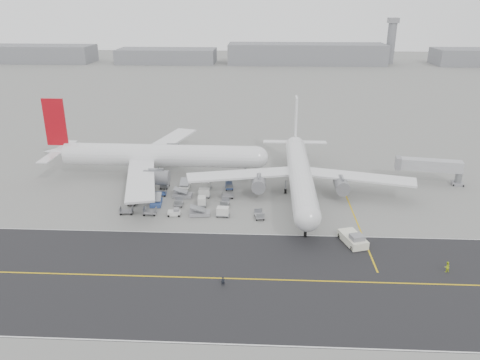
{
  "coord_description": "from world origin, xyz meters",
  "views": [
    {
      "loc": [
        10.07,
        -84.11,
        43.2
      ],
      "look_at": [
        5.29,
        12.0,
        5.93
      ],
      "focal_mm": 35.0,
      "sensor_mm": 36.0,
      "label": 1
    }
  ],
  "objects_px": {
    "airliner_a": "(155,155)",
    "airliner_b": "(300,173)",
    "control_tower": "(391,40)",
    "ground_crew_b": "(447,267)",
    "ground_crew_a": "(223,281)",
    "jet_bridge": "(430,166)",
    "pushback_tug": "(353,239)"
  },
  "relations": [
    {
      "from": "airliner_b",
      "to": "ground_crew_a",
      "type": "relative_size",
      "value": 31.15
    },
    {
      "from": "pushback_tug",
      "to": "ground_crew_a",
      "type": "relative_size",
      "value": 5.12
    },
    {
      "from": "control_tower",
      "to": "airliner_a",
      "type": "xyz_separation_m",
      "value": [
        -117.43,
        -236.22,
        -10.45
      ]
    },
    {
      "from": "airliner_b",
      "to": "ground_crew_b",
      "type": "xyz_separation_m",
      "value": [
        22.75,
        -32.91,
        -4.42
      ]
    },
    {
      "from": "ground_crew_b",
      "to": "airliner_b",
      "type": "bearing_deg",
      "value": -75.63
    },
    {
      "from": "ground_crew_a",
      "to": "ground_crew_b",
      "type": "relative_size",
      "value": 0.92
    },
    {
      "from": "airliner_a",
      "to": "airliner_b",
      "type": "relative_size",
      "value": 1.08
    },
    {
      "from": "ground_crew_a",
      "to": "control_tower",
      "type": "bearing_deg",
      "value": 63.43
    },
    {
      "from": "control_tower",
      "to": "ground_crew_b",
      "type": "distance_m",
      "value": 285.51
    },
    {
      "from": "control_tower",
      "to": "jet_bridge",
      "type": "bearing_deg",
      "value": -101.47
    },
    {
      "from": "airliner_b",
      "to": "pushback_tug",
      "type": "xyz_separation_m",
      "value": [
        8.6,
        -23.9,
        -4.33
      ]
    },
    {
      "from": "airliner_a",
      "to": "airliner_b",
      "type": "height_order",
      "value": "airliner_a"
    },
    {
      "from": "pushback_tug",
      "to": "jet_bridge",
      "type": "bearing_deg",
      "value": 35.69
    },
    {
      "from": "jet_bridge",
      "to": "ground_crew_b",
      "type": "relative_size",
      "value": 8.92
    },
    {
      "from": "airliner_b",
      "to": "ground_crew_b",
      "type": "bearing_deg",
      "value": -54.83
    },
    {
      "from": "airliner_b",
      "to": "pushback_tug",
      "type": "bearing_deg",
      "value": -69.68
    },
    {
      "from": "airliner_a",
      "to": "pushback_tug",
      "type": "distance_m",
      "value": 56.47
    },
    {
      "from": "ground_crew_b",
      "to": "pushback_tug",
      "type": "bearing_deg",
      "value": -52.77
    },
    {
      "from": "airliner_b",
      "to": "airliner_a",
      "type": "bearing_deg",
      "value": 165.23
    },
    {
      "from": "airliner_a",
      "to": "pushback_tug",
      "type": "bearing_deg",
      "value": -126.09
    },
    {
      "from": "pushback_tug",
      "to": "ground_crew_a",
      "type": "bearing_deg",
      "value": -164.86
    },
    {
      "from": "jet_bridge",
      "to": "ground_crew_a",
      "type": "xyz_separation_m",
      "value": [
        -47.69,
        -47.95,
        -3.52
      ]
    },
    {
      "from": "control_tower",
      "to": "pushback_tug",
      "type": "bearing_deg",
      "value": -105.02
    },
    {
      "from": "airliner_a",
      "to": "ground_crew_b",
      "type": "distance_m",
      "value": 73.16
    },
    {
      "from": "airliner_a",
      "to": "ground_crew_a",
      "type": "distance_m",
      "value": 53.73
    },
    {
      "from": "control_tower",
      "to": "ground_crew_a",
      "type": "relative_size",
      "value": 18.04
    },
    {
      "from": "airliner_b",
      "to": "ground_crew_a",
      "type": "height_order",
      "value": "airliner_b"
    },
    {
      "from": "control_tower",
      "to": "airliner_b",
      "type": "relative_size",
      "value": 0.58
    },
    {
      "from": "control_tower",
      "to": "airliner_b",
      "type": "bearing_deg",
      "value": -108.23
    },
    {
      "from": "airliner_b",
      "to": "ground_crew_b",
      "type": "distance_m",
      "value": 40.25
    },
    {
      "from": "pushback_tug",
      "to": "ground_crew_a",
      "type": "distance_m",
      "value": 27.83
    },
    {
      "from": "ground_crew_a",
      "to": "jet_bridge",
      "type": "bearing_deg",
      "value": 37.16
    }
  ]
}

